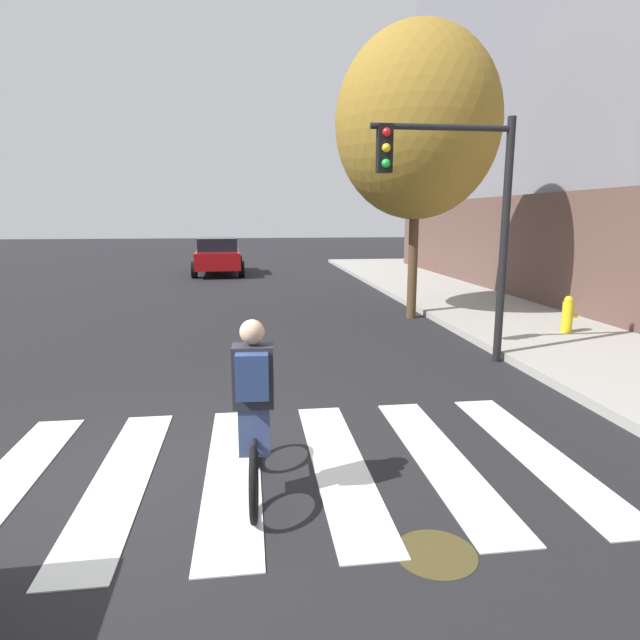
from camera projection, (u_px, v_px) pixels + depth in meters
ground_plane at (158, 476)px, 5.37m from camera, size 120.00×120.00×0.00m
crosswalk_stripes at (178, 474)px, 5.40m from camera, size 8.26×3.30×0.01m
manhole_cover at (436, 553)px, 4.13m from camera, size 0.64×0.64×0.01m
sedan_mid at (218, 255)px, 23.97m from camera, size 2.36×4.78×1.63m
cyclist at (254, 410)px, 4.83m from camera, size 0.37×1.71×1.69m
traffic_light_near at (460, 199)px, 8.97m from camera, size 2.47×0.28×4.20m
fire_hydrant at (568, 315)px, 11.25m from camera, size 0.33×0.22×0.78m
street_tree_near at (417, 123)px, 12.82m from camera, size 3.97×3.97×7.05m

